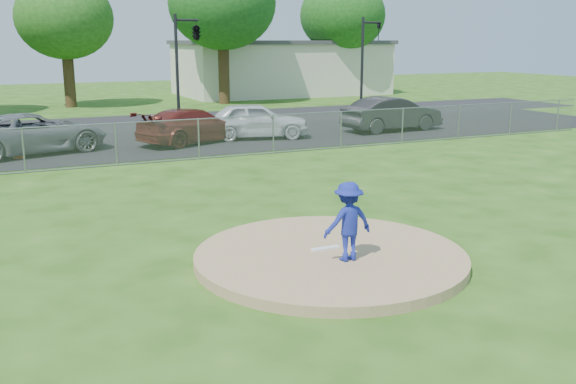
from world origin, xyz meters
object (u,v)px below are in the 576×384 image
parked_car_gray (33,133)px  parked_car_pearl (255,120)px  tree_far_right (343,4)px  traffic_signal_center (194,34)px  commercial_building (281,67)px  parked_car_darkred (193,126)px  tree_center (63,5)px  parked_car_charcoal (392,114)px  traffic_cone (18,148)px  pitcher (348,221)px  traffic_signal_right (366,57)px

parked_car_gray → parked_car_pearl: bearing=-106.9°
tree_far_right → traffic_signal_center: size_ratio=1.92×
commercial_building → parked_car_darkred: (-14.07, -22.11, -1.41)m
traffic_signal_center → parked_car_gray: bearing=-144.3°
tree_far_right → parked_car_gray: tree_far_right is taller
tree_center → tree_far_right: bearing=2.7°
commercial_building → tree_center: (-17.00, -4.00, 4.31)m
parked_car_charcoal → parked_car_darkred: bearing=84.0°
commercial_building → tree_far_right: 7.00m
tree_center → traffic_cone: (-4.08, -18.94, -6.06)m
parked_car_gray → parked_car_pearl: (9.31, 0.04, 0.02)m
pitcher → tree_far_right: bearing=-119.5°
traffic_signal_center → traffic_cone: traffic_signal_center is taller
parked_car_darkred → parked_car_pearl: (2.91, 0.07, 0.07)m
tree_far_right → parked_car_darkred: 27.05m
parked_car_gray → parked_car_darkred: size_ratio=1.10×
traffic_signal_center → parked_car_gray: (-8.44, -6.07, -3.82)m
commercial_building → pitcher: commercial_building is taller
commercial_building → parked_car_pearl: (-11.16, -22.04, -1.34)m
parked_car_darkred → parked_car_charcoal: 9.89m
tree_far_right → parked_car_pearl: 25.12m
traffic_signal_right → parked_car_pearl: (-9.40, -6.04, -2.55)m
pitcher → parked_car_darkred: 16.52m
parked_car_gray → parked_car_darkred: (6.40, -0.04, -0.04)m
traffic_cone → traffic_signal_center: bearing=37.5°
parked_car_charcoal → tree_center: bearing=31.0°
commercial_building → parked_car_pearl: size_ratio=3.47×
tree_center → parked_car_charcoal: tree_center is taller
traffic_cone → parked_car_pearl: bearing=5.2°
parked_car_gray → commercial_building: bearing=-59.9°
parked_car_gray → parked_car_darkred: 6.40m
pitcher → parked_car_gray: (-4.55, 16.46, -0.17)m
parked_car_pearl → traffic_cone: bearing=108.5°
parked_car_gray → traffic_signal_right: bearing=-89.1°
pitcher → parked_car_charcoal: bearing=-126.4°
traffic_signal_right → traffic_cone: 20.74m
traffic_signal_center → tree_far_right: bearing=39.0°
traffic_cone → parked_car_gray: (0.61, 0.87, 0.39)m
parked_car_darkred → parked_car_charcoal: bearing=-114.6°
tree_far_right → traffic_cone: tree_far_right is taller
parked_car_darkred → tree_center: bearing=-13.1°
commercial_building → parked_car_pearl: commercial_building is taller
commercial_building → parked_car_darkred: size_ratio=3.22×
tree_center → traffic_signal_right: tree_center is taller
parked_car_darkred → traffic_signal_center: bearing=-40.7°
tree_center → traffic_signal_right: 19.64m
traffic_signal_right → parked_car_pearl: size_ratio=1.18×
tree_far_right → pitcher: bearing=-119.3°
tree_center → traffic_signal_right: (15.24, -12.00, -3.11)m
tree_center → commercial_building: bearing=13.2°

